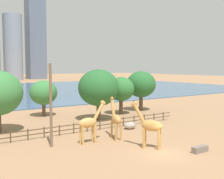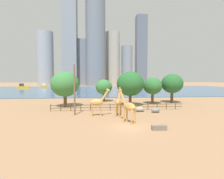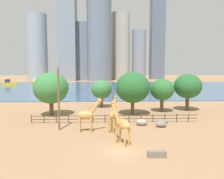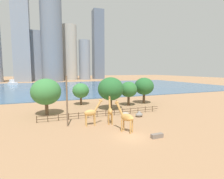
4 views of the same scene
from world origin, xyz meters
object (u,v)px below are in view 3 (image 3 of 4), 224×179
Objects in this scene: boulder_near_fence at (142,122)px; tree_right_tall at (51,88)px; giraffe_tall at (87,115)px; tree_left_small at (102,90)px; boat_tug at (34,82)px; boulder_by_pole at (165,121)px; boat_ferry at (9,83)px; tree_right_small at (188,86)px; boulder_small at (161,124)px; tree_center_broad at (162,90)px; feeding_trough at (157,154)px; giraffe_companion at (121,124)px; giraffe_young at (113,115)px; boat_sailboat at (53,81)px; tree_left_large at (133,88)px; utility_pole at (59,99)px.

tree_right_tall is at bearing 154.28° from boulder_near_fence.
tree_left_small reaches higher than giraffe_tall.
boulder_by_pole is at bearing 177.16° from boat_tug.
boulder_by_pole is 98.77m from boat_ferry.
boat_ferry reaches higher than tree_left_small.
tree_right_small is (7.34, 10.20, 4.66)m from boulder_by_pole.
boulder_small is 0.20× the size of tree_right_tall.
boat_ferry is (-59.69, 71.10, -3.12)m from tree_center_broad.
tree_right_small reaches higher than boulder_by_pole.
boulder_by_pole is 0.41× the size of feeding_trough.
giraffe_companion is 12.15m from boulder_by_pole.
tree_right_tall is 1.06× the size of boat_tug.
giraffe_young is 103.74m from boat_sailboat.
boat_ferry is (-49.53, 84.21, -1.02)m from giraffe_young.
boulder_near_fence is 0.23× the size of boat_tug.
giraffe_companion is 5.28m from feeding_trough.
giraffe_tall is at bearing 106.29° from giraffe_young.
tree_right_tall is at bearing -179.42° from tree_left_large.
giraffe_tall reaches higher than boulder_by_pole.
boulder_near_fence is at bearing 10.02° from utility_pole.
tree_left_large is 95.23m from boat_sailboat.
boulder_near_fence is at bearing 174.98° from boat_tug.
boat_ferry is (-47.85, 65.52, -2.69)m from tree_left_small.
tree_right_small is (11.27, 11.30, 4.46)m from boulder_near_fence.
giraffe_young is 0.65× the size of boat_ferry.
boulder_by_pole is at bearing -47.58° from giraffe_young.
giraffe_young is 9.58m from boulder_by_pole.
giraffe_tall is 0.60× the size of boat_sailboat.
boulder_small is at bearing -74.71° from boat_ferry.
boulder_near_fence is at bearing -59.49° from giraffe_companion.
giraffe_companion is 9.61m from boulder_small.
giraffe_tall is 8.68m from boulder_near_fence.
giraffe_companion is 0.62× the size of tree_left_large.
tree_right_tall is at bearing -136.96° from tree_left_small.
boat_tug is (-41.06, 97.92, -1.02)m from giraffe_young.
tree_center_broad is 13.10m from tree_left_small.
giraffe_companion is 5.09m from giraffe_young.
giraffe_companion is 19.31m from tree_right_tall.
tree_center_broad is at bearing -21.97° from giraffe_young.
boulder_small is (6.33, 6.98, -1.91)m from giraffe_companion.
tree_left_large is at bearing 109.58° from boulder_small.
tree_right_tall is 26.64m from tree_right_small.
boat_sailboat is at bearing 102.71° from tree_right_tall.
boat_tug is (-44.89, 106.73, 0.95)m from feeding_trough.
boat_sailboat is at bearing 32.97° from giraffe_young.
utility_pole is 1.16× the size of tree_right_small.
giraffe_young is 2.85× the size of boulder_near_fence.
boat_tug is (-45.10, 87.43, -3.78)m from tree_left_large.
tree_center_broad is at bearing 73.90° from feeding_trough.
tree_right_tall is (-14.45, 19.15, 4.69)m from feeding_trough.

